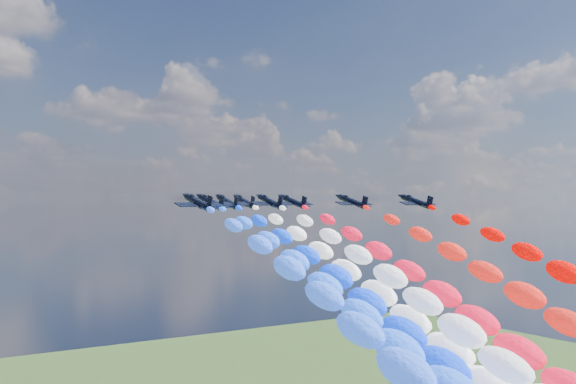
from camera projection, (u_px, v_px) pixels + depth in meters
jet_0 at (198, 202)px, 123.72m from camera, size 9.23×12.29×5.39m
jet_1 at (211, 202)px, 135.41m from camera, size 9.18×12.26×5.39m
jet_2 at (227, 202)px, 146.60m from camera, size 9.23×12.30×5.39m
trail_2 at (423, 369)px, 98.55m from camera, size 6.50×111.52×50.24m
jet_3 at (270, 202)px, 147.37m from camera, size 8.87×12.04×5.39m
trail_3 at (485, 367)px, 99.31m from camera, size 6.50×111.52×50.24m
jet_4 at (244, 201)px, 157.10m from camera, size 9.34×12.38×5.39m
trail_4 at (429, 352)px, 109.05m from camera, size 6.50×111.52×50.24m
jet_5 at (293, 201)px, 156.31m from camera, size 9.22×12.29×5.39m
trail_5 at (500, 353)px, 108.26m from camera, size 6.50×111.52×50.24m
jet_6 at (352, 202)px, 154.21m from camera, size 9.25×12.32×5.39m
jet_7 at (416, 202)px, 153.47m from camera, size 8.90×12.06×5.39m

